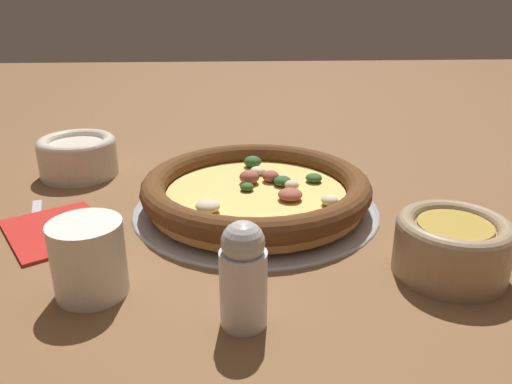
% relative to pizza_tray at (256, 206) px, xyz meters
% --- Properties ---
extents(ground_plane, '(3.00, 3.00, 0.00)m').
position_rel_pizza_tray_xyz_m(ground_plane, '(0.00, 0.00, -0.00)').
color(ground_plane, brown).
extents(pizza_tray, '(0.34, 0.34, 0.01)m').
position_rel_pizza_tray_xyz_m(pizza_tray, '(0.00, 0.00, 0.00)').
color(pizza_tray, '#9E9EA3').
rests_on(pizza_tray, ground_plane).
extents(pizza, '(0.31, 0.31, 0.04)m').
position_rel_pizza_tray_xyz_m(pizza, '(0.00, -0.00, 0.03)').
color(pizza, '#BC7F42').
rests_on(pizza, pizza_tray).
extents(bowl_near, '(0.12, 0.12, 0.06)m').
position_rel_pizza_tray_xyz_m(bowl_near, '(-0.18, -0.20, 0.03)').
color(bowl_near, '#9E8466').
rests_on(bowl_near, ground_plane).
extents(bowl_far, '(0.12, 0.12, 0.06)m').
position_rel_pizza_tray_xyz_m(bowl_far, '(0.15, 0.28, 0.03)').
color(bowl_far, beige).
rests_on(bowl_far, ground_plane).
extents(drinking_cup, '(0.07, 0.07, 0.08)m').
position_rel_pizza_tray_xyz_m(drinking_cup, '(-0.20, 0.18, 0.03)').
color(drinking_cup, silver).
rests_on(drinking_cup, ground_plane).
extents(napkin, '(0.18, 0.17, 0.01)m').
position_rel_pizza_tray_xyz_m(napkin, '(-0.06, 0.25, 0.00)').
color(napkin, '#B2231E').
rests_on(napkin, ground_plane).
extents(fork, '(0.17, 0.07, 0.00)m').
position_rel_pizza_tray_xyz_m(fork, '(-0.05, 0.28, -0.00)').
color(fork, '#B7B7BC').
rests_on(fork, ground_plane).
extents(pepper_shaker, '(0.04, 0.04, 0.10)m').
position_rel_pizza_tray_xyz_m(pepper_shaker, '(-0.25, 0.02, 0.05)').
color(pepper_shaker, silver).
rests_on(pepper_shaker, ground_plane).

